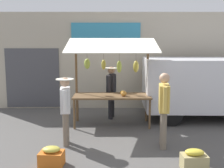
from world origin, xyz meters
TOP-DOWN VIEW (x-y plane):
  - ground_plane at (0.00, 0.00)m, footprint 40.00×40.00m
  - street_backdrop at (0.06, -2.20)m, footprint 9.00×0.30m
  - market_stall at (-0.01, -0.03)m, footprint 2.50×1.46m
  - vendor_with_sunhat at (0.02, -0.75)m, footprint 0.42×0.68m
  - shopper_with_shopping_bag at (-1.17, 1.75)m, footprint 0.28×0.72m
  - shopper_in_striped_shirt at (1.09, 1.57)m, footprint 0.41×0.68m
  - parked_van at (-3.07, -0.70)m, footprint 4.45×1.96m
  - produce_crate_near at (1.20, 2.74)m, footprint 0.49×0.40m
  - produce_crate_side at (-1.55, 2.91)m, footprint 0.49×0.34m

SIDE VIEW (x-z plane):
  - ground_plane at x=0.00m, z-range 0.00..0.00m
  - produce_crate_near at x=1.20m, z-range -0.02..0.38m
  - produce_crate_side at x=-1.55m, z-range -0.02..0.39m
  - shopper_in_striped_shirt at x=1.09m, z-range 0.14..1.74m
  - vendor_with_sunhat at x=0.02m, z-range 0.15..1.78m
  - shopper_with_shopping_bag at x=-1.17m, z-range 0.15..1.87m
  - parked_van at x=-3.07m, z-range 0.18..2.06m
  - market_stall at x=-0.01m, z-range 0.30..2.79m
  - street_backdrop at x=0.06m, z-range 0.00..3.40m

